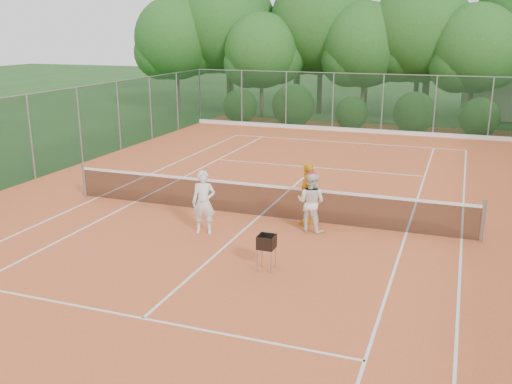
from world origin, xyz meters
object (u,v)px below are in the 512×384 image
player_center_grp (311,202)px  ball_hopper (266,243)px  player_white (204,202)px  player_yellow (308,194)px

player_center_grp → ball_hopper: size_ratio=1.98×
player_white → player_yellow: 2.85m
player_white → player_yellow: player_yellow is taller
player_center_grp → ball_hopper: (-0.26, -2.83, -0.15)m
player_white → player_center_grp: size_ratio=1.03×
player_center_grp → player_yellow: size_ratio=0.92×
player_yellow → ball_hopper: bearing=6.3°
player_white → ball_hopper: bearing=-53.2°
player_white → ball_hopper: (2.33, -1.73, -0.19)m
player_yellow → player_white: bearing=-49.8°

